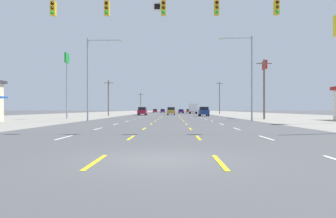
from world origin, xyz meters
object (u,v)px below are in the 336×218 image
at_px(pole_sign_right_row_1, 265,74).
at_px(suv_center_turn_mid, 171,111).
at_px(hatchback_far_right_distant_a, 188,111).
at_px(hatchback_far_left_distant_b, 155,111).
at_px(suv_far_left_near, 142,111).
at_px(pole_sign_left_row_1, 67,71).
at_px(sedan_inner_right_farthest, 181,111).
at_px(box_truck_far_right_midfar, 193,108).
at_px(streetlight_right_row_0, 249,72).
at_px(sedan_inner_right_far, 181,111).
at_px(hatchback_inner_left_farther, 163,111).
at_px(streetlight_left_row_0, 91,73).
at_px(suv_far_right_nearest, 204,111).

bearing_deg(pole_sign_right_row_1, suv_center_turn_mid, 119.33).
distance_m(hatchback_far_right_distant_a, hatchback_far_left_distant_b, 14.41).
bearing_deg(suv_far_left_near, hatchback_far_right_distant_a, 76.18).
relative_size(hatchback_far_right_distant_a, pole_sign_left_row_1, 0.39).
xyz_separation_m(suv_center_turn_mid, pole_sign_right_row_1, (15.71, -27.97, 6.26)).
bearing_deg(suv_center_turn_mid, sedan_inner_right_farthest, 85.57).
relative_size(box_truck_far_right_midfar, streetlight_right_row_0, 0.69).
distance_m(suv_center_turn_mid, sedan_inner_right_far, 30.93).
distance_m(hatchback_inner_left_farther, hatchback_far_left_distant_b, 10.65).
distance_m(hatchback_inner_left_farther, pole_sign_left_row_1, 78.65).
xyz_separation_m(suv_center_turn_mid, box_truck_far_right_midfar, (6.93, 20.69, 0.81)).
relative_size(sedan_inner_right_far, hatchback_inner_left_farther, 1.15).
bearing_deg(hatchback_far_left_distant_b, streetlight_left_row_0, -91.46).
bearing_deg(pole_sign_right_row_1, pole_sign_left_row_1, -171.84).
bearing_deg(pole_sign_right_row_1, streetlight_right_row_0, -113.35).
height_order(hatchback_inner_left_farther, streetlight_left_row_0, streetlight_left_row_0).
bearing_deg(hatchback_far_left_distant_b, sedan_inner_right_farthest, -42.11).
relative_size(hatchback_far_right_distant_a, hatchback_far_left_distant_b, 1.00).
bearing_deg(suv_far_right_nearest, pole_sign_left_row_1, -140.28).
relative_size(suv_far_left_near, pole_sign_left_row_1, 0.48).
xyz_separation_m(sedan_inner_right_farthest, streetlight_right_row_0, (6.27, -87.00, 5.29)).
height_order(hatchback_inner_left_farther, hatchback_far_left_distant_b, same).
distance_m(hatchback_far_left_distant_b, streetlight_right_row_0, 98.29).
relative_size(suv_far_right_nearest, suv_far_left_near, 1.00).
distance_m(box_truck_far_right_midfar, streetlight_left_row_0, 64.70).
xyz_separation_m(sedan_inner_right_farthest, hatchback_far_right_distant_a, (3.49, 7.15, 0.03)).
xyz_separation_m(suv_far_right_nearest, hatchback_inner_left_farther, (-10.59, 58.48, -0.24)).
height_order(suv_far_right_nearest, box_truck_far_right_midfar, box_truck_far_right_midfar).
bearing_deg(suv_far_right_nearest, sedan_inner_right_far, 94.70).
relative_size(suv_far_left_near, pole_sign_right_row_1, 0.51).
relative_size(box_truck_far_right_midfar, hatchback_far_left_distant_b, 1.85).
bearing_deg(hatchback_far_right_distant_a, suv_center_turn_mid, -97.60).
height_order(suv_far_left_near, hatchback_far_right_distant_a, suv_far_left_near).
xyz_separation_m(suv_far_left_near, hatchback_inner_left_farther, (3.35, 49.20, -0.24)).
height_order(suv_center_turn_mid, box_truck_far_right_midfar, box_truck_far_right_midfar).
distance_m(box_truck_far_right_midfar, sedan_inner_right_far, 10.73).
relative_size(box_truck_far_right_midfar, sedan_inner_right_far, 1.60).
distance_m(pole_sign_left_row_1, streetlight_right_row_0, 27.24).
height_order(suv_center_turn_mid, streetlight_left_row_0, streetlight_left_row_0).
xyz_separation_m(suv_far_right_nearest, pole_sign_right_row_1, (8.73, -14.42, 6.26)).
relative_size(hatchback_far_left_distant_b, streetlight_right_row_0, 0.37).
xyz_separation_m(hatchback_far_left_distant_b, pole_sign_left_row_1, (-8.63, -87.45, 6.50)).
bearing_deg(box_truck_far_right_midfar, streetlight_left_row_0, -104.89).
height_order(sedan_inner_right_far, streetlight_right_row_0, streetlight_right_row_0).
relative_size(suv_center_turn_mid, streetlight_right_row_0, 0.47).
relative_size(sedan_inner_right_farthest, streetlight_left_row_0, 0.44).
xyz_separation_m(suv_far_left_near, streetlight_left_row_0, (-2.71, -37.44, 4.96)).
xyz_separation_m(sedan_inner_right_far, streetlight_left_row_0, (-13.00, -72.44, 5.23)).
height_order(hatchback_inner_left_farther, pole_sign_left_row_1, pole_sign_left_row_1).
xyz_separation_m(hatchback_inner_left_farther, streetlight_right_row_0, (13.39, -86.64, 5.26)).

